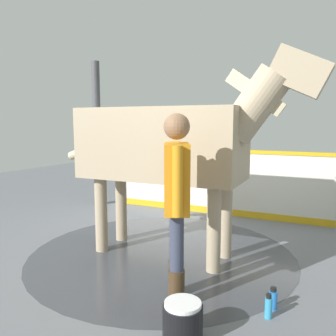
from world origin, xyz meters
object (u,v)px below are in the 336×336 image
Objects in this scene: horse at (170,143)px; wash_bucket at (183,321)px; bottle_shampoo at (268,307)px; handler at (177,194)px; bottle_spray at (273,299)px.

horse is 10.62× the size of wash_bucket.
handler is at bearing -171.11° from bottle_shampoo.
bottle_spray is at bearing 90.65° from bottle_shampoo.
bottle_spray is (0.84, 0.30, -0.94)m from handler.
horse is 1.20m from handler.
horse is at bearing 155.66° from bottle_spray.
wash_bucket is at bearing -122.19° from bottle_spray.
handler is at bearing -62.55° from horse.
horse is 1.90× the size of handler.
wash_bucket reaches higher than bottle_spray.
wash_bucket is 1.55× the size of bottle_spray.
wash_bucket is 0.95m from bottle_spray.
bottle_shampoo is at bearing 51.12° from wash_bucket.
wash_bucket is at bearing 93.60° from handler.
bottle_spray is (1.45, -0.65, -1.33)m from horse.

